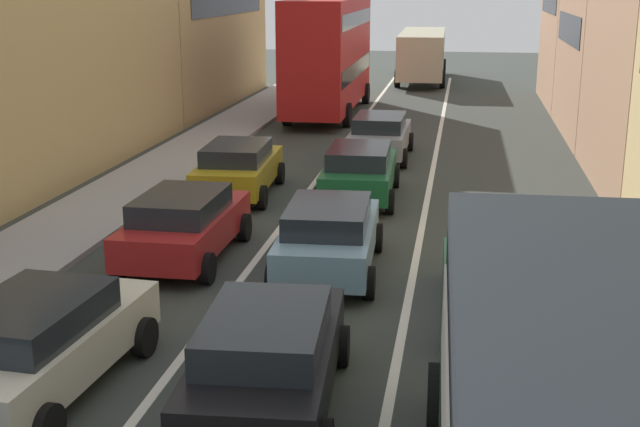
{
  "coord_description": "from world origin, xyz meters",
  "views": [
    {
      "loc": [
        2.55,
        -3.07,
        5.82
      ],
      "look_at": [
        0.0,
        12.0,
        1.6
      ],
      "focal_mm": 47.54,
      "sensor_mm": 36.0,
      "label": 1
    }
  ],
  "objects_px": {
    "coupe_centre_lane_fourth": "(359,171)",
    "sedan_right_lane_behind_truck": "(505,275)",
    "sedan_left_lane_third": "(184,224)",
    "bus_mid_queue_primary": "(329,51)",
    "sedan_centre_lane_fifth": "(380,135)",
    "hatchback_centre_lane_third": "(329,235)",
    "sedan_centre_lane_second": "(267,356)",
    "sedan_left_lane_fourth": "(238,167)",
    "bus_far_queue_secondary": "(422,51)",
    "wagon_left_lane_second": "(38,342)",
    "removalist_box_truck": "(575,414)"
  },
  "relations": [
    {
      "from": "coupe_centre_lane_fourth",
      "to": "sedan_right_lane_behind_truck",
      "type": "bearing_deg",
      "value": -157.79
    },
    {
      "from": "sedan_left_lane_third",
      "to": "bus_mid_queue_primary",
      "type": "relative_size",
      "value": 0.41
    },
    {
      "from": "coupe_centre_lane_fourth",
      "to": "bus_mid_queue_primary",
      "type": "bearing_deg",
      "value": 10.28
    },
    {
      "from": "coupe_centre_lane_fourth",
      "to": "sedan_centre_lane_fifth",
      "type": "xyz_separation_m",
      "value": [
        -0.0,
        5.6,
        0.0
      ]
    },
    {
      "from": "hatchback_centre_lane_third",
      "to": "bus_mid_queue_primary",
      "type": "distance_m",
      "value": 21.29
    },
    {
      "from": "coupe_centre_lane_fourth",
      "to": "bus_mid_queue_primary",
      "type": "distance_m",
      "value": 15.29
    },
    {
      "from": "sedan_centre_lane_second",
      "to": "sedan_left_lane_fourth",
      "type": "height_order",
      "value": "same"
    },
    {
      "from": "sedan_centre_lane_fifth",
      "to": "bus_far_queue_secondary",
      "type": "height_order",
      "value": "bus_far_queue_secondary"
    },
    {
      "from": "sedan_centre_lane_fifth",
      "to": "wagon_left_lane_second",
      "type": "bearing_deg",
      "value": 169.86
    },
    {
      "from": "removalist_box_truck",
      "to": "sedan_right_lane_behind_truck",
      "type": "height_order",
      "value": "removalist_box_truck"
    },
    {
      "from": "sedan_centre_lane_second",
      "to": "sedan_centre_lane_fifth",
      "type": "distance_m",
      "value": 17.56
    },
    {
      "from": "hatchback_centre_lane_third",
      "to": "bus_far_queue_secondary",
      "type": "height_order",
      "value": "bus_far_queue_secondary"
    },
    {
      "from": "sedan_centre_lane_second",
      "to": "sedan_right_lane_behind_truck",
      "type": "height_order",
      "value": "same"
    },
    {
      "from": "wagon_left_lane_second",
      "to": "sedan_left_lane_third",
      "type": "distance_m",
      "value": 6.24
    },
    {
      "from": "sedan_centre_lane_second",
      "to": "sedan_right_lane_behind_truck",
      "type": "distance_m",
      "value": 5.22
    },
    {
      "from": "sedan_centre_lane_second",
      "to": "bus_mid_queue_primary",
      "type": "relative_size",
      "value": 0.42
    },
    {
      "from": "removalist_box_truck",
      "to": "coupe_centre_lane_fourth",
      "type": "bearing_deg",
      "value": 12.5
    },
    {
      "from": "removalist_box_truck",
      "to": "hatchback_centre_lane_third",
      "type": "bearing_deg",
      "value": 20.69
    },
    {
      "from": "sedan_left_lane_fourth",
      "to": "sedan_right_lane_behind_truck",
      "type": "xyz_separation_m",
      "value": [
        6.96,
        -7.86,
        0.0
      ]
    },
    {
      "from": "hatchback_centre_lane_third",
      "to": "sedan_left_lane_fourth",
      "type": "bearing_deg",
      "value": 27.62
    },
    {
      "from": "sedan_left_lane_fourth",
      "to": "bus_mid_queue_primary",
      "type": "bearing_deg",
      "value": -3.63
    },
    {
      "from": "removalist_box_truck",
      "to": "hatchback_centre_lane_third",
      "type": "relative_size",
      "value": 1.77
    },
    {
      "from": "sedan_left_lane_third",
      "to": "sedan_left_lane_fourth",
      "type": "distance_m",
      "value": 5.67
    },
    {
      "from": "sedan_centre_lane_second",
      "to": "coupe_centre_lane_fourth",
      "type": "distance_m",
      "value": 11.96
    },
    {
      "from": "sedan_left_lane_third",
      "to": "bus_far_queue_secondary",
      "type": "relative_size",
      "value": 0.41
    },
    {
      "from": "removalist_box_truck",
      "to": "wagon_left_lane_second",
      "type": "bearing_deg",
      "value": 64.37
    },
    {
      "from": "removalist_box_truck",
      "to": "sedan_centre_lane_second",
      "type": "relative_size",
      "value": 1.76
    },
    {
      "from": "sedan_centre_lane_second",
      "to": "coupe_centre_lane_fourth",
      "type": "relative_size",
      "value": 1.01
    },
    {
      "from": "wagon_left_lane_second",
      "to": "bus_mid_queue_primary",
      "type": "relative_size",
      "value": 0.42
    },
    {
      "from": "sedan_centre_lane_second",
      "to": "bus_far_queue_secondary",
      "type": "bearing_deg",
      "value": -3.76
    },
    {
      "from": "hatchback_centre_lane_third",
      "to": "sedan_centre_lane_fifth",
      "type": "bearing_deg",
      "value": -2.11
    },
    {
      "from": "wagon_left_lane_second",
      "to": "bus_mid_queue_primary",
      "type": "distance_m",
      "value": 26.92
    },
    {
      "from": "wagon_left_lane_second",
      "to": "bus_far_queue_secondary",
      "type": "xyz_separation_m",
      "value": [
        3.37,
        40.61,
        0.96
      ]
    },
    {
      "from": "removalist_box_truck",
      "to": "sedan_centre_lane_second",
      "type": "height_order",
      "value": "removalist_box_truck"
    },
    {
      "from": "wagon_left_lane_second",
      "to": "bus_far_queue_secondary",
      "type": "relative_size",
      "value": 0.42
    },
    {
      "from": "sedan_centre_lane_second",
      "to": "hatchback_centre_lane_third",
      "type": "relative_size",
      "value": 1.01
    },
    {
      "from": "wagon_left_lane_second",
      "to": "coupe_centre_lane_fourth",
      "type": "relative_size",
      "value": 1.01
    },
    {
      "from": "wagon_left_lane_second",
      "to": "bus_mid_queue_primary",
      "type": "height_order",
      "value": "bus_mid_queue_primary"
    },
    {
      "from": "removalist_box_truck",
      "to": "bus_far_queue_secondary",
      "type": "distance_m",
      "value": 43.86
    },
    {
      "from": "sedan_centre_lane_fifth",
      "to": "bus_mid_queue_primary",
      "type": "xyz_separation_m",
      "value": [
        -3.21,
        9.21,
        2.03
      ]
    },
    {
      "from": "sedan_right_lane_behind_truck",
      "to": "removalist_box_truck",
      "type": "bearing_deg",
      "value": -177.23
    },
    {
      "from": "bus_far_queue_secondary",
      "to": "sedan_left_lane_third",
      "type": "bearing_deg",
      "value": 173.42
    },
    {
      "from": "wagon_left_lane_second",
      "to": "sedan_right_lane_behind_truck",
      "type": "distance_m",
      "value": 7.87
    },
    {
      "from": "hatchback_centre_lane_third",
      "to": "coupe_centre_lane_fourth",
      "type": "xyz_separation_m",
      "value": [
        -0.12,
        6.11,
        0.0
      ]
    },
    {
      "from": "bus_mid_queue_primary",
      "to": "sedan_left_lane_third",
      "type": "bearing_deg",
      "value": -179.9
    },
    {
      "from": "sedan_left_lane_third",
      "to": "hatchback_centre_lane_third",
      "type": "bearing_deg",
      "value": -95.89
    },
    {
      "from": "sedan_left_lane_fourth",
      "to": "sedan_centre_lane_fifth",
      "type": "relative_size",
      "value": 1.02
    },
    {
      "from": "hatchback_centre_lane_third",
      "to": "sedan_centre_lane_second",
      "type": "bearing_deg",
      "value": 177.94
    },
    {
      "from": "sedan_left_lane_fourth",
      "to": "bus_far_queue_secondary",
      "type": "distance_m",
      "value": 28.94
    },
    {
      "from": "sedan_centre_lane_fifth",
      "to": "sedan_left_lane_fourth",
      "type": "bearing_deg",
      "value": 149.52
    }
  ]
}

